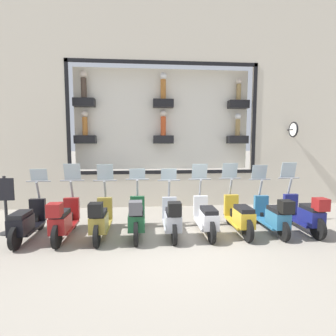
{
  "coord_description": "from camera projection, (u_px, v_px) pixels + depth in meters",
  "views": [
    {
      "loc": [
        -5.62,
        0.65,
        2.26
      ],
      "look_at": [
        1.95,
        -0.01,
        1.5
      ],
      "focal_mm": 28.0,
      "sensor_mm": 36.0,
      "label": 1
    }
  ],
  "objects": [
    {
      "name": "scooter_green_5",
      "position": [
        137.0,
        218.0,
        6.18
      ],
      "size": [
        1.81,
        0.6,
        1.56
      ],
      "color": "black",
      "rests_on": "ground_plane"
    },
    {
      "name": "building_facade",
      "position": [
        163.0,
        80.0,
        8.99
      ],
      "size": [
        1.19,
        36.0,
        8.62
      ],
      "color": "beige",
      "rests_on": "ground_plane"
    },
    {
      "name": "ground_plane",
      "position": [
        175.0,
        243.0,
        5.85
      ],
      "size": [
        120.0,
        120.0,
        0.0
      ],
      "primitive_type": "plane",
      "color": "gray"
    },
    {
      "name": "scooter_black_8",
      "position": [
        27.0,
        222.0,
        6.02
      ],
      "size": [
        1.8,
        0.61,
        1.58
      ],
      "color": "black",
      "rests_on": "ground_plane"
    },
    {
      "name": "scooter_silver_4",
      "position": [
        172.0,
        218.0,
        6.24
      ],
      "size": [
        1.79,
        0.61,
        1.55
      ],
      "color": "black",
      "rests_on": "ground_plane"
    },
    {
      "name": "scooter_yellow_2",
      "position": [
        239.0,
        216.0,
        6.46
      ],
      "size": [
        1.81,
        0.6,
        1.69
      ],
      "color": "black",
      "rests_on": "ground_plane"
    },
    {
      "name": "shop_sign_post",
      "position": [
        5.0,
        203.0,
        6.41
      ],
      "size": [
        0.36,
        0.45,
        1.44
      ],
      "color": "#232326",
      "rests_on": "ground_plane"
    },
    {
      "name": "scooter_red_7",
      "position": [
        63.0,
        219.0,
        6.03
      ],
      "size": [
        1.8,
        0.61,
        1.71
      ],
      "color": "black",
      "rests_on": "ground_plane"
    },
    {
      "name": "scooter_white_3",
      "position": [
        206.0,
        217.0,
        6.39
      ],
      "size": [
        1.8,
        0.6,
        1.67
      ],
      "color": "black",
      "rests_on": "ground_plane"
    },
    {
      "name": "scooter_navy_0",
      "position": [
        306.0,
        214.0,
        6.54
      ],
      "size": [
        1.8,
        0.61,
        1.7
      ],
      "color": "black",
      "rests_on": "ground_plane"
    },
    {
      "name": "scooter_olive_6",
      "position": [
        100.0,
        219.0,
        6.1
      ],
      "size": [
        1.8,
        0.61,
        1.68
      ],
      "color": "black",
      "rests_on": "ground_plane"
    },
    {
      "name": "scooter_teal_1",
      "position": [
        273.0,
        215.0,
        6.46
      ],
      "size": [
        1.79,
        0.61,
        1.63
      ],
      "color": "black",
      "rests_on": "ground_plane"
    }
  ]
}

